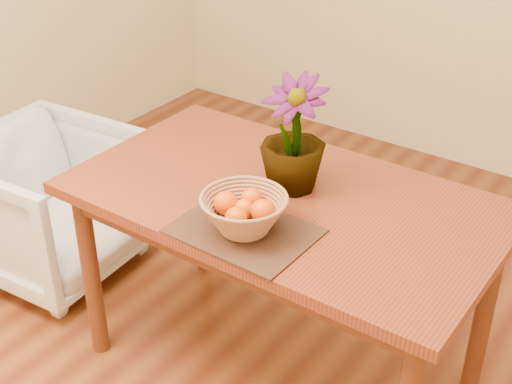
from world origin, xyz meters
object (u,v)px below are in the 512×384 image
Objects in this scene: table at (283,217)px; potted_plant at (293,135)px; armchair at (50,198)px; wicker_basket at (244,215)px.

table is 0.28m from potted_plant.
armchair is at bearing -179.04° from potted_plant.
table is at bearing -92.41° from armchair.
table is at bearing 95.44° from wicker_basket.
wicker_basket is 0.34m from potted_plant.
wicker_basket is (0.02, -0.25, 0.15)m from table.
armchair is at bearing 169.94° from wicker_basket.
potted_plant is at bearing 95.48° from wicker_basket.
table is 1.21m from armchair.
armchair is (-1.17, -0.09, -0.59)m from potted_plant.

